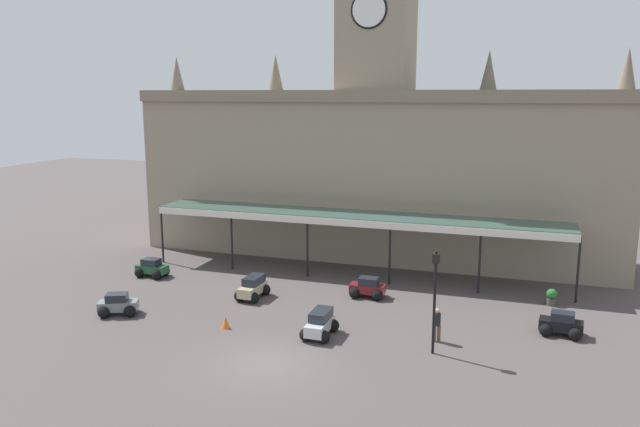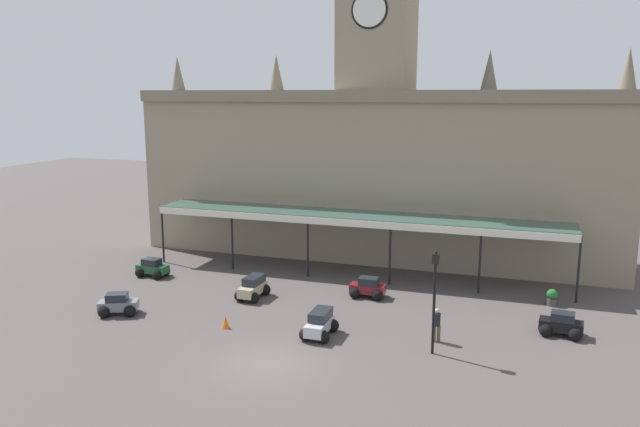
% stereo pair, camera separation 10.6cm
% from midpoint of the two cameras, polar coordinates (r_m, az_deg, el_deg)
% --- Properties ---
extents(ground_plane, '(140.00, 140.00, 0.00)m').
position_cam_midpoint_polar(ground_plane, '(28.02, -5.13, -13.74)').
color(ground_plane, '#4E4644').
extents(station_building, '(34.11, 7.07, 21.29)m').
position_cam_midpoint_polar(station_building, '(44.84, 5.04, 4.74)').
color(station_building, gray).
rests_on(station_building, ground).
extents(entrance_canopy, '(27.22, 3.26, 4.06)m').
position_cam_midpoint_polar(entrance_canopy, '(39.77, 3.03, -0.30)').
color(entrance_canopy, '#38564C').
rests_on(entrance_canopy, ground).
extents(car_silver_estate, '(1.55, 2.25, 1.27)m').
position_cam_midpoint_polar(car_silver_estate, '(30.68, -0.11, -10.29)').
color(car_silver_estate, '#B2B5BA').
rests_on(car_silver_estate, ground).
extents(car_green_sedan, '(2.09, 1.58, 1.19)m').
position_cam_midpoint_polar(car_green_sedan, '(41.65, -15.37, -4.99)').
color(car_green_sedan, '#1E512D').
rests_on(car_green_sedan, ground).
extents(car_grey_sedan, '(2.24, 2.01, 1.19)m').
position_cam_midpoint_polar(car_grey_sedan, '(35.21, -18.29, -8.12)').
color(car_grey_sedan, slate).
rests_on(car_grey_sedan, ground).
extents(car_beige_estate, '(1.58, 2.27, 1.27)m').
position_cam_midpoint_polar(car_beige_estate, '(36.29, -6.33, -6.93)').
color(car_beige_estate, tan).
rests_on(car_beige_estate, ground).
extents(car_black_sedan, '(2.12, 1.63, 1.19)m').
position_cam_midpoint_polar(car_black_sedan, '(32.99, 21.36, -9.64)').
color(car_black_sedan, black).
rests_on(car_black_sedan, ground).
extents(car_maroon_sedan, '(2.06, 1.53, 1.19)m').
position_cam_midpoint_polar(car_maroon_sedan, '(36.33, 4.36, -6.98)').
color(car_maroon_sedan, maroon).
rests_on(car_maroon_sedan, ground).
extents(pedestrian_crossing_forecourt, '(0.38, 0.34, 1.67)m').
position_cam_midpoint_polar(pedestrian_crossing_forecourt, '(30.42, 10.69, -9.99)').
color(pedestrian_crossing_forecourt, brown).
rests_on(pedestrian_crossing_forecourt, ground).
extents(victorian_lamppost, '(0.30, 0.30, 4.87)m').
position_cam_midpoint_polar(victorian_lamppost, '(28.35, 10.50, -7.02)').
color(victorian_lamppost, black).
rests_on(victorian_lamppost, ground).
extents(traffic_cone, '(0.40, 0.40, 0.62)m').
position_cam_midpoint_polar(traffic_cone, '(32.08, -8.83, -9.93)').
color(traffic_cone, orange).
rests_on(traffic_cone, ground).
extents(planter_near_kerb, '(0.60, 0.60, 0.96)m').
position_cam_midpoint_polar(planter_near_kerb, '(37.25, 20.60, -7.24)').
color(planter_near_kerb, '#47423D').
rests_on(planter_near_kerb, ground).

